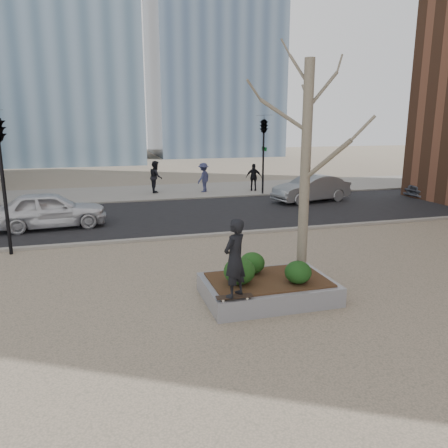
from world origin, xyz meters
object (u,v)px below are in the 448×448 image
object	(u,v)px
planter	(268,289)
skateboarder	(235,258)
skateboard	(234,298)
police_car	(50,210)

from	to	relation	value
planter	skateboarder	size ratio (longest dim) A/B	1.80
skateboard	skateboarder	distance (m)	0.87
planter	police_car	xyz separation A→B (m)	(-5.60, 8.98, 0.52)
police_car	planter	bearing A→B (deg)	-152.94
planter	skateboarder	xyz separation A→B (m)	(-1.10, -0.86, 1.13)
planter	police_car	size ratio (longest dim) A/B	0.71
planter	police_car	distance (m)	10.60
skateboarder	planter	bearing A→B (deg)	-178.30
police_car	skateboard	bearing A→B (deg)	-160.31
planter	skateboard	size ratio (longest dim) A/B	3.85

